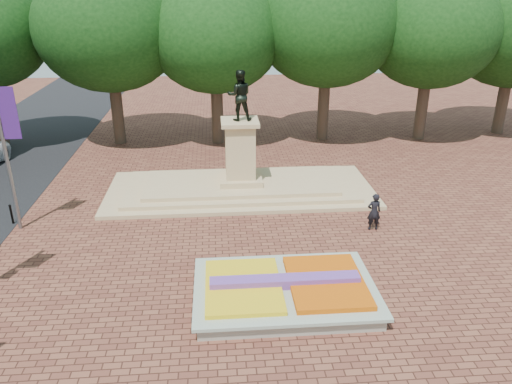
# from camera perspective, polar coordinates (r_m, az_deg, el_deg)

# --- Properties ---
(ground) EXTENTS (90.00, 90.00, 0.00)m
(ground) POSITION_cam_1_polar(r_m,az_deg,el_deg) (19.52, -0.47, -8.97)
(ground) COLOR brown
(ground) RESTS_ON ground
(flower_bed) EXTENTS (6.30, 4.30, 0.91)m
(flower_bed) POSITION_cam_1_polar(r_m,az_deg,el_deg) (17.74, 3.40, -11.15)
(flower_bed) COLOR gray
(flower_bed) RESTS_ON ground
(monument) EXTENTS (14.00, 6.00, 6.40)m
(monument) POSITION_cam_1_polar(r_m,az_deg,el_deg) (26.32, -1.78, 1.83)
(monument) COLOR tan
(monument) RESTS_ON ground
(tree_row_back) EXTENTS (44.80, 8.80, 10.43)m
(tree_row_back) POSITION_cam_1_polar(r_m,az_deg,el_deg) (34.94, 1.16, 16.80)
(tree_row_back) COLOR #3B2C20
(tree_row_back) RESTS_ON ground
(pedestrian) EXTENTS (0.65, 0.44, 1.73)m
(pedestrian) POSITION_cam_1_polar(r_m,az_deg,el_deg) (22.84, 13.34, -2.22)
(pedestrian) COLOR black
(pedestrian) RESTS_ON ground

